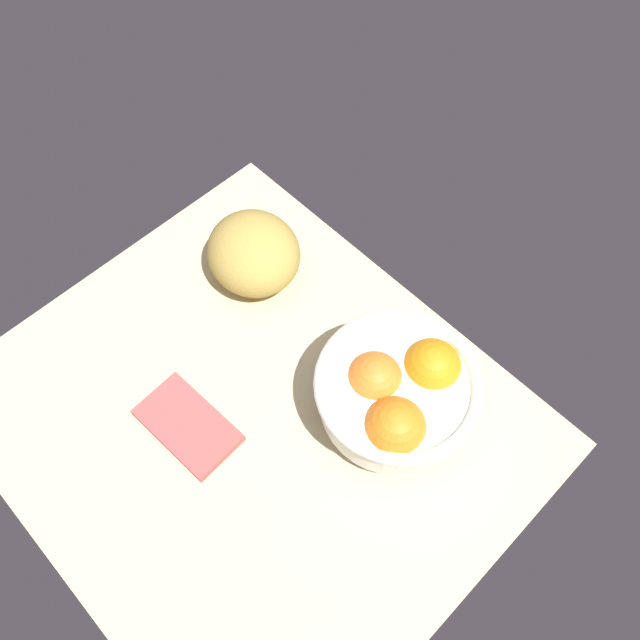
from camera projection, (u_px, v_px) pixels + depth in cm
name	position (u px, v px, depth cm)	size (l,w,h in cm)	color
ground_plane	(254.00, 421.00, 94.52)	(70.53, 61.19, 3.00)	#C9BB8D
fruit_bowl	(398.00, 393.00, 87.86)	(21.60, 21.60, 11.65)	white
bread_loaf	(254.00, 253.00, 100.96)	(14.93, 13.72, 9.87)	#B09243
napkin_folded	(188.00, 425.00, 91.86)	(14.05, 8.12, 1.41)	#B94D4A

